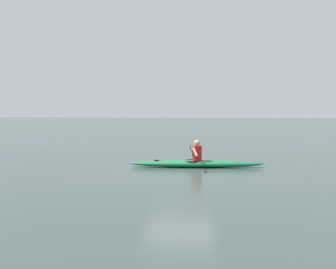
{
  "coord_description": "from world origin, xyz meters",
  "views": [
    {
      "loc": [
        -1.23,
        12.14,
        2.09
      ],
      "look_at": [
        0.03,
        2.94,
        1.42
      ],
      "focal_mm": 36.07,
      "sensor_mm": 36.0,
      "label": 1
    }
  ],
  "objects": [
    {
      "name": "kayak",
      "position": [
        -0.6,
        -0.17,
        0.13
      ],
      "size": [
        4.96,
        1.15,
        0.25
      ],
      "color": "#19723F",
      "rests_on": "ground"
    },
    {
      "name": "kayaker",
      "position": [
        -0.59,
        -0.17,
        0.57
      ],
      "size": [
        0.53,
        2.41,
        0.75
      ],
      "color": "red",
      "rests_on": "kayak"
    },
    {
      "name": "ground_plane",
      "position": [
        0.0,
        0.0,
        0.0
      ],
      "size": [
        160.0,
        160.0,
        0.0
      ],
      "primitive_type": "plane",
      "color": "#384742"
    }
  ]
}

